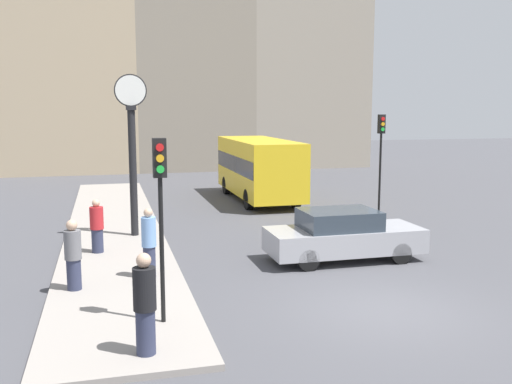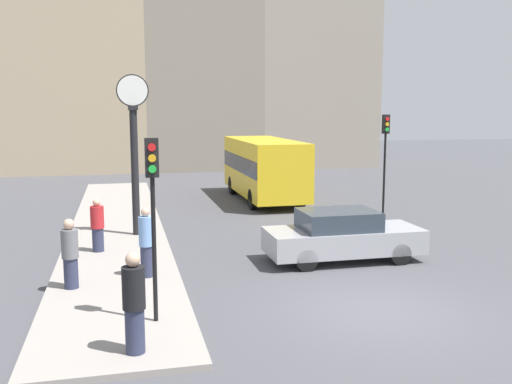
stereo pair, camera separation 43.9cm
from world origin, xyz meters
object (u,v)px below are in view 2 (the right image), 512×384
Objects in this scene: traffic_light_far at (385,144)px; pedestrian_red_top at (97,226)px; pedestrian_grey_jacket at (70,254)px; pedestrian_black_jacket at (134,303)px; traffic_light_near at (153,191)px; sedan_car at (342,236)px; street_clock at (134,149)px; pedestrian_blue_stripe at (146,243)px; bus_distant at (264,166)px.

pedestrian_red_top is (-11.10, -3.80, -2.02)m from traffic_light_far.
pedestrian_black_jacket is at bearing -71.12° from pedestrian_grey_jacket.
traffic_light_near reaches higher than pedestrian_grey_jacket.
traffic_light_far is at bearing 32.17° from pedestrian_grey_jacket.
sedan_car is 2.66× the size of pedestrian_grey_jacket.
street_clock is 3.00× the size of pedestrian_blue_stripe.
street_clock is 3.35× the size of pedestrian_red_top.
traffic_light_far is 15.39m from pedestrian_black_jacket.
street_clock is at bearing 91.25° from pedestrian_blue_stripe.
pedestrian_blue_stripe reaches higher than sedan_car.
pedestrian_grey_jacket is at bearing -147.83° from traffic_light_far.
traffic_light_near is at bearing -134.61° from traffic_light_far.
traffic_light_near is 3.66m from pedestrian_grey_jacket.
traffic_light_far is at bearing 55.07° from sedan_car.
pedestrian_red_top is 3.25m from pedestrian_blue_stripe.
pedestrian_black_jacket is (-0.30, -9.63, -2.00)m from street_clock.
sedan_car is at bearing 7.50° from pedestrian_blue_stripe.
pedestrian_blue_stripe is 4.59m from pedestrian_black_jacket.
street_clock reaches higher than pedestrian_black_jacket.
pedestrian_red_top reaches higher than sedan_car.
street_clock is 5.44m from pedestrian_blue_stripe.
street_clock reaches higher than sedan_car.
traffic_light_far is 10.06m from street_clock.
traffic_light_near is 6.51m from pedestrian_red_top.
pedestrian_grey_jacket reaches higher than sedan_car.
bus_distant is 13.29m from pedestrian_blue_stripe.
traffic_light_near is at bearing -77.69° from pedestrian_red_top.
sedan_car is 7.24m from pedestrian_red_top.
bus_distant is at bearing 50.27° from pedestrian_red_top.
traffic_light_near is at bearing -145.17° from sedan_car.
pedestrian_black_jacket reaches higher than pedestrian_grey_jacket.
street_clock is at bearing 88.21° from pedestrian_black_jacket.
street_clock is 3.18× the size of pedestrian_grey_jacket.
bus_distant is 11.52m from pedestrian_red_top.
pedestrian_black_jacket is at bearing -111.51° from bus_distant.
sedan_car is 0.59× the size of bus_distant.
traffic_light_far is at bearing 34.66° from pedestrian_blue_stripe.
traffic_light_far is 13.85m from pedestrian_grey_jacket.
pedestrian_black_jacket reaches higher than pedestrian_blue_stripe.
bus_distant is 16.14m from traffic_light_near.
street_clock is 3.20m from pedestrian_red_top.
pedestrian_black_jacket is (0.89, -7.55, 0.12)m from pedestrian_red_top.
pedestrian_blue_stripe reaches higher than pedestrian_red_top.
pedestrian_grey_jacket is at bearing -106.83° from street_clock.
pedestrian_grey_jacket is 1.87m from pedestrian_blue_stripe.
traffic_light_near is at bearing -111.93° from bus_distant.
pedestrian_black_jacket is (-5.99, -5.31, 0.29)m from sedan_car.
pedestrian_black_jacket is (-0.44, -1.45, -1.74)m from traffic_light_near.
sedan_car is 8.01m from pedestrian_black_jacket.
sedan_car is 1.21× the size of traffic_light_near.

